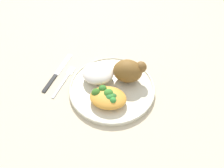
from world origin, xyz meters
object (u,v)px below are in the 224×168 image
fork (65,80)px  knife (56,75)px  mac_cheese_with_broccoli (107,97)px  rice_pile (98,73)px  roasted_chicken (129,71)px  plate (112,88)px

fork → knife: (-0.04, 0.01, 0.00)m
mac_cheese_with_broccoli → fork: bearing=158.3°
rice_pile → mac_cheese_with_broccoli: size_ratio=0.93×
roasted_chicken → rice_pile: 0.10m
fork → knife: knife is taller
roasted_chicken → rice_pile: roasted_chicken is taller
mac_cheese_with_broccoli → plate: bearing=86.5°
roasted_chicken → mac_cheese_with_broccoli: 0.11m
plate → rice_pile: bearing=152.9°
rice_pile → fork: (-0.11, -0.02, -0.03)m
roasted_chicken → fork: roasted_chicken is taller
rice_pile → mac_cheese_with_broccoli: rice_pile is taller
knife → roasted_chicken: bearing=4.7°
rice_pile → knife: 0.15m
plate → knife: bearing=173.9°
rice_pile → fork: size_ratio=0.71×
roasted_chicken → plate: bearing=-137.2°
fork → mac_cheese_with_broccoli: bearing=-21.7°
roasted_chicken → knife: bearing=-175.3°
roasted_chicken → knife: 0.25m
plate → mac_cheese_with_broccoli: bearing=-93.5°
plate → roasted_chicken: roasted_chicken is taller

